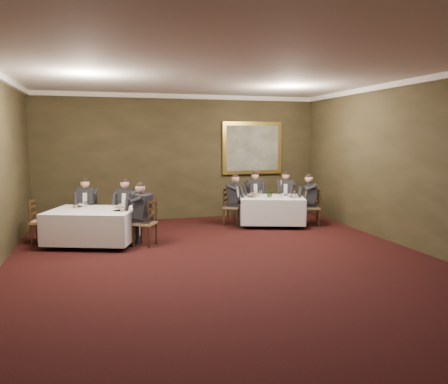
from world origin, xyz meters
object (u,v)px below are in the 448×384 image
chair_sec_endright (145,232)px  centerpiece (270,192)px  table_second (93,224)px  diner_main_backright (286,202)px  diner_main_backleft (254,201)px  chair_sec_endleft (42,231)px  chair_sec_backright (128,223)px  chair_main_endleft (232,214)px  diner_sec_backright (127,214)px  diner_sec_endright (145,222)px  chair_main_endright (312,215)px  chair_sec_backleft (88,223)px  diner_main_endleft (232,206)px  painting (252,148)px  diner_sec_backleft (87,214)px  candlestick (281,190)px  diner_main_endright (311,206)px  chair_main_backright (285,210)px  table_main (272,209)px  chair_main_backleft (254,209)px

chair_sec_endright → centerpiece: size_ratio=3.97×
table_second → diner_main_backright: diner_main_backright is taller
diner_main_backleft → chair_sec_endleft: bearing=18.3°
diner_main_backleft → chair_sec_backright: size_ratio=1.35×
chair_main_endleft → diner_sec_backright: size_ratio=0.74×
diner_main_backleft → diner_sec_endright: 3.95m
chair_main_endright → diner_sec_endright: (-4.43, -0.96, 0.23)m
chair_main_endleft → chair_sec_backleft: 3.66m
diner_main_endleft → painting: bearing=175.2°
chair_main_endleft → diner_sec_backleft: (-3.66, -0.19, 0.23)m
diner_main_backright → diner_sec_endright: (-4.12, -1.94, 0.00)m
diner_main_backleft → diner_main_endleft: same height
table_second → chair_sec_backright: 1.07m
diner_main_backleft → chair_sec_endright: size_ratio=1.35×
table_second → painting: (4.51, 2.50, 1.55)m
diner_sec_backright → candlestick: (3.97, 0.15, 0.42)m
diner_main_endright → chair_sec_endleft: 6.58m
painting → diner_main_endleft: bearing=-127.6°
chair_main_backright → diner_sec_backright: bearing=37.2°
diner_main_endleft → chair_sec_backright: 2.80m
table_second → centerpiece: centerpiece is taller
chair_main_endleft → chair_sec_backright: same height
table_main → chair_main_endleft: bearing=162.0°
chair_sec_endleft → candlestick: candlestick is taller
chair_main_endleft → painting: (1.00, 1.28, 1.72)m
diner_main_backleft → chair_sec_endleft: size_ratio=1.35×
chair_sec_backleft → painting: 5.17m
diner_sec_backright → chair_sec_endleft: bearing=42.0°
chair_main_backleft → diner_main_backleft: size_ratio=0.74×
diner_sec_backleft → painting: painting is taller
chair_main_backleft → centerpiece: 1.18m
table_main → chair_sec_backright: chair_sec_backright is taller
chair_sec_backright → diner_main_endleft: bearing=-137.3°
diner_sec_backright → chair_sec_endright: bearing=138.2°
diner_sec_endright → centerpiece: 3.58m
chair_main_endleft → candlestick: size_ratio=2.17×
diner_main_endleft → chair_sec_endleft: (-4.60, -0.83, -0.23)m
chair_main_backright → table_second: bearing=43.0°
chair_main_backright → chair_main_endleft: bearing=37.8°
chair_main_endright → candlestick: 1.04m
candlestick → diner_main_backleft: bearing=112.5°
diner_main_backright → chair_sec_backright: (-4.41, -0.85, -0.23)m
table_second → candlestick: 4.85m
table_second → table_main: bearing=11.3°
chair_main_endleft → chair_sec_endright: same height
diner_sec_backright → diner_sec_endright: 1.13m
candlestick → painting: size_ratio=0.25×
diner_main_endleft → chair_sec_backright: size_ratio=1.35×
table_main → diner_sec_endright: 3.67m
diner_main_endright → centerpiece: bearing=97.4°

